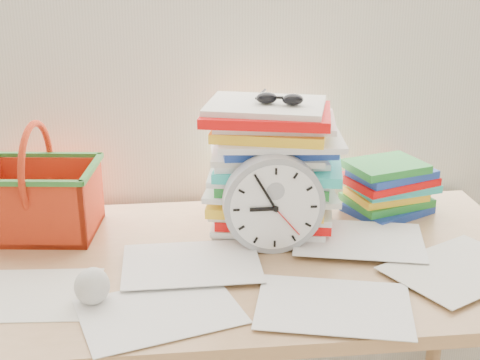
{
  "coord_description": "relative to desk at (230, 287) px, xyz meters",
  "views": [
    {
      "loc": [
        -0.12,
        0.25,
        1.44
      ],
      "look_at": [
        0.02,
        1.6,
        0.94
      ],
      "focal_mm": 50.0,
      "sensor_mm": 36.0,
      "label": 1
    }
  ],
  "objects": [
    {
      "name": "desk",
      "position": [
        0.0,
        0.0,
        0.0
      ],
      "size": [
        1.4,
        0.7,
        0.75
      ],
      "color": "tan",
      "rests_on": "ground"
    },
    {
      "name": "paper_stack",
      "position": [
        0.12,
        0.17,
        0.23
      ],
      "size": [
        0.35,
        0.31,
        0.31
      ],
      "primitive_type": null,
      "rotation": [
        0.0,
        0.0,
        -0.16
      ],
      "color": "white",
      "rests_on": "desk"
    },
    {
      "name": "book_stack",
      "position": [
        0.44,
        0.22,
        0.14
      ],
      "size": [
        0.29,
        0.26,
        0.14
      ],
      "primitive_type": null,
      "rotation": [
        0.0,
        0.0,
        0.35
      ],
      "color": "white",
      "rests_on": "desk"
    },
    {
      "name": "scattered_papers",
      "position": [
        0.0,
        0.0,
        0.08
      ],
      "size": [
        1.26,
        0.42,
        0.02
      ],
      "primitive_type": null,
      "color": "white",
      "rests_on": "desk"
    },
    {
      "name": "sunglasses",
      "position": [
        0.13,
        0.15,
        0.4
      ],
      "size": [
        0.16,
        0.14,
        0.03
      ],
      "primitive_type": null,
      "rotation": [
        0.0,
        0.0,
        -0.36
      ],
      "color": "black",
      "rests_on": "paper_stack"
    },
    {
      "name": "clock",
      "position": [
        0.1,
        0.03,
        0.19
      ],
      "size": [
        0.23,
        0.05,
        0.23
      ],
      "primitive_type": "cylinder",
      "rotation": [
        1.57,
        0.0,
        0.0
      ],
      "color": "#9A9DA3",
      "rests_on": "desk"
    },
    {
      "name": "crumpled_ball",
      "position": [
        -0.29,
        -0.16,
        0.11
      ],
      "size": [
        0.07,
        0.07,
        0.07
      ],
      "primitive_type": "sphere",
      "color": "silver",
      "rests_on": "desk"
    },
    {
      "name": "basket",
      "position": [
        -0.44,
        0.19,
        0.21
      ],
      "size": [
        0.3,
        0.24,
        0.27
      ],
      "primitive_type": null,
      "rotation": [
        0.0,
        0.0,
        -0.13
      ],
      "color": "red",
      "rests_on": "desk"
    }
  ]
}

